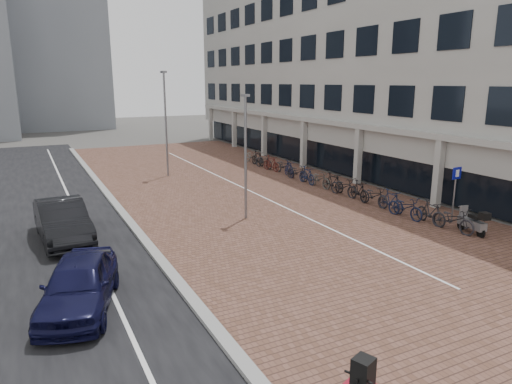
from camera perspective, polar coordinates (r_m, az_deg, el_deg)
The scene contains 14 objects.
ground at distance 15.72m, azimuth 10.02°, elevation -9.20°, with size 140.00×140.00×0.00m, color #474442.
plaza_brick at distance 26.59m, azimuth -1.97°, elevation 0.44°, with size 14.50×42.00×0.04m, color brown.
street_asphalt at distance 24.29m, azimuth -26.26°, elevation -2.25°, with size 8.00×50.00×0.03m, color black.
curb at distance 24.56m, azimuth -17.18°, elevation -1.13°, with size 0.35×42.00×0.14m, color gray.
lane_line at distance 24.35m, azimuth -21.58°, elevation -1.71°, with size 0.12×44.00×0.00m, color white.
parking_line at distance 26.67m, azimuth -1.58°, elevation 0.53°, with size 0.10×30.00×0.00m, color white.
office_building at distance 35.20m, azimuth 12.16°, elevation 17.16°, with size 8.40×40.00×15.00m.
car_navy at distance 13.48m, azimuth -20.95°, elevation -10.55°, with size 1.70×4.22×1.44m, color black.
car_dark at distance 19.30m, azimuth -22.74°, elevation -3.31°, with size 1.65×4.73×1.56m, color black.
scooter_front at distance 20.56m, azimuth 25.08°, elevation -3.27°, with size 0.48×1.54×1.06m, color #95959A, non-canonical shape.
parking_sign at distance 21.58m, azimuth 23.35°, elevation 0.72°, with size 0.51×0.10×2.46m.
lamp_near at distance 20.19m, azimuth -1.29°, elevation 4.09°, with size 0.12×0.12×5.43m, color gray.
lamp_far at distance 30.13m, azimuth -11.04°, elevation 8.05°, with size 0.12×0.12×6.57m, color gray.
bike_row at distance 27.04m, azimuth 7.94°, elevation 1.64°, with size 1.31×20.40×1.05m.
Camera 1 is at (-8.83, -11.53, 6.00)m, focal length 32.47 mm.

